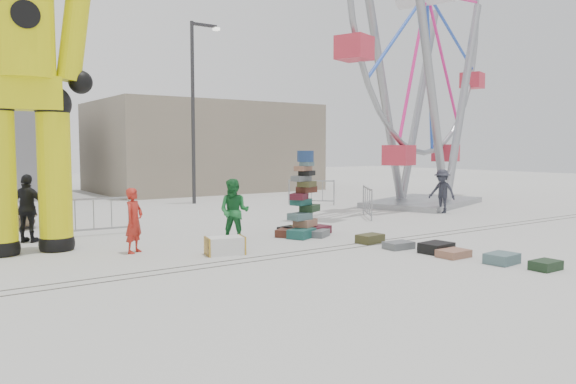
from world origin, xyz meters
TOP-DOWN VIEW (x-y plane):
  - ground at (0.00, 0.00)m, footprint 90.00×90.00m
  - track_line_near at (0.00, 0.60)m, footprint 40.00×0.04m
  - track_line_far at (0.00, 1.00)m, footprint 40.00×0.04m
  - building_right at (7.00, 20.00)m, footprint 12.00×8.00m
  - lamp_post_right at (3.09, 13.00)m, footprint 1.41×0.25m
  - lamp_post_left at (-3.91, 15.00)m, footprint 1.41×0.25m
  - suitcase_tower at (1.57, 2.93)m, footprint 1.84×1.60m
  - crash_test_dummy at (-5.37, 4.58)m, footprint 3.27×1.44m
  - ferris_wheel at (10.89, 6.68)m, footprint 13.16×5.07m
  - steamer_trunk at (-1.66, 1.70)m, footprint 0.99×0.71m
  - row_case_0 at (2.23, 0.89)m, footprint 0.74×0.53m
  - row_case_1 at (2.22, -0.14)m, footprint 0.73×0.52m
  - row_case_2 at (2.56, -1.04)m, footprint 0.80×0.66m
  - row_case_3 at (2.45, -1.62)m, footprint 0.70×0.53m
  - row_case_4 at (2.73, -2.68)m, footprint 0.73×0.60m
  - row_case_5 at (2.91, -3.58)m, footprint 0.63×0.45m
  - barricade_dummy_c at (-3.34, 6.36)m, footprint 2.00×0.26m
  - barricade_wheel_front at (5.87, 4.86)m, footprint 1.23×1.70m
  - barricade_wheel_back at (6.97, 9.58)m, footprint 1.41×1.56m
  - pedestrian_red at (-3.32, 3.14)m, footprint 0.68×0.64m
  - pedestrian_green at (-0.75, 2.86)m, footprint 1.03×1.04m
  - pedestrian_black at (-5.09, 6.18)m, footprint 1.09×1.03m
  - pedestrian_grey at (9.18, 4.25)m, footprint 0.81×1.18m

SIDE VIEW (x-z plane):
  - ground at x=0.00m, z-range 0.00..0.00m
  - track_line_near at x=0.00m, z-range 0.00..0.01m
  - track_line_far at x=0.00m, z-range 0.00..0.01m
  - row_case_3 at x=2.45m, z-range 0.00..0.18m
  - row_case_1 at x=2.22m, z-range 0.00..0.18m
  - row_case_5 at x=2.91m, z-range 0.00..0.20m
  - row_case_4 at x=2.73m, z-range 0.00..0.23m
  - row_case_0 at x=2.23m, z-range 0.00..0.23m
  - row_case_2 at x=2.56m, z-range 0.00..0.25m
  - steamer_trunk at x=-1.66m, z-range 0.00..0.41m
  - barricade_dummy_c at x=-3.34m, z-range 0.00..1.10m
  - barricade_wheel_front at x=5.87m, z-range 0.00..1.10m
  - barricade_wheel_back at x=6.97m, z-range 0.00..1.10m
  - suitcase_tower at x=1.57m, z-range -0.53..1.89m
  - pedestrian_red at x=-3.32m, z-range 0.00..1.55m
  - pedestrian_grey at x=9.18m, z-range 0.00..1.67m
  - pedestrian_green at x=-0.75m, z-range 0.00..1.70m
  - pedestrian_black at x=-5.09m, z-range 0.00..1.81m
  - building_right at x=7.00m, z-range 0.00..5.00m
  - crash_test_dummy at x=-5.37m, z-range 0.22..8.47m
  - lamp_post_right at x=3.09m, z-range 0.48..8.48m
  - lamp_post_left at x=-3.91m, z-range 0.48..8.48m
  - ferris_wheel at x=10.89m, z-range -0.12..15.94m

